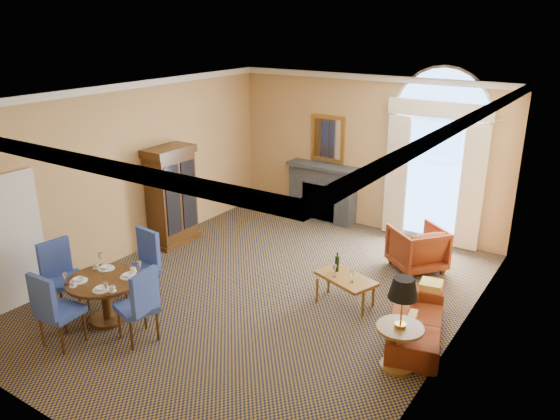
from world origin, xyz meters
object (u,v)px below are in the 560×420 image
Objects in this scene: coffee_table at (345,279)px; side_table at (401,313)px; armoire at (172,198)px; dining_table at (105,289)px; armchair at (417,248)px; sofa at (417,321)px.

side_table reaches higher than coffee_table.
armoire is at bearing 164.84° from side_table.
dining_table is at bearing -162.15° from side_table.
armoire is 1.78× the size of dining_table.
sofa is at bearing 58.82° from armchair.
dining_table is 0.87× the size of side_table.
sofa is (5.27, -0.64, -0.68)m from armoire.
armchair is (4.47, 1.52, -0.54)m from armoire.
dining_table is 4.24m from side_table.
sofa is at bearing -6.89° from armoire.
dining_table is 5.32m from armchair.
armchair reaches higher than sofa.
armoire is at bearing -32.71° from armchair.
side_table is at bearing -19.98° from coffee_table.
side_table is (4.03, 1.30, 0.29)m from dining_table.
armchair is at bearing 18.82° from armoire.
sofa is (3.98, 2.10, -0.26)m from dining_table.
coffee_table is at bearing 140.55° from side_table.
armoire is at bearing 115.22° from dining_table.
dining_table is (1.29, -2.74, -0.42)m from armoire.
dining_table reaches higher than coffee_table.
armchair is 3.11m from side_table.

